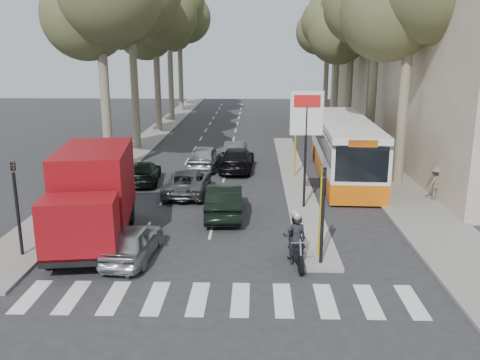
% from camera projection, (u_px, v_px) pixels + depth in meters
% --- Properties ---
extents(ground, '(120.00, 120.00, 0.00)m').
position_uv_depth(ground, '(230.00, 249.00, 19.41)').
color(ground, '#28282B').
rests_on(ground, ground).
extents(sidewalk_right, '(3.20, 70.00, 0.12)m').
position_uv_depth(sidewalk_right, '(345.00, 138.00, 43.34)').
color(sidewalk_right, gray).
rests_on(sidewalk_right, ground).
extents(median_left, '(2.40, 64.00, 0.12)m').
position_uv_depth(median_left, '(158.00, 131.00, 46.72)').
color(median_left, gray).
rests_on(median_left, ground).
extents(traffic_island, '(1.50, 26.00, 0.16)m').
position_uv_depth(traffic_island, '(294.00, 177.00, 29.94)').
color(traffic_island, gray).
rests_on(traffic_island, ground).
extents(building_far, '(11.00, 20.00, 16.00)m').
position_uv_depth(building_far, '(404.00, 43.00, 49.85)').
color(building_far, '#B7A88E').
rests_on(building_far, ground).
extents(billboard, '(1.50, 12.10, 5.60)m').
position_uv_depth(billboard, '(306.00, 133.00, 23.22)').
color(billboard, yellow).
rests_on(billboard, ground).
extents(traffic_light_island, '(0.16, 0.41, 3.60)m').
position_uv_depth(traffic_light_island, '(323.00, 199.00, 17.24)').
color(traffic_light_island, black).
rests_on(traffic_light_island, ground).
extents(traffic_light_left, '(0.16, 0.41, 3.60)m').
position_uv_depth(traffic_light_left, '(15.00, 192.00, 18.04)').
color(traffic_light_left, black).
rests_on(traffic_light_left, ground).
extents(tree_l_c, '(7.40, 7.20, 13.71)m').
position_uv_depth(tree_l_c, '(157.00, 18.00, 44.31)').
color(tree_l_c, '#6B604C').
rests_on(tree_l_c, ground).
extents(tree_l_d, '(7.40, 7.20, 15.66)m').
position_uv_depth(tree_l_d, '(170.00, 5.00, 51.62)').
color(tree_l_d, '#6B604C').
rests_on(tree_l_d, ground).
extents(tree_l_e, '(7.40, 7.20, 14.49)m').
position_uv_depth(tree_l_e, '(180.00, 20.00, 59.62)').
color(tree_l_e, '#6B604C').
rests_on(tree_l_e, ground).
extents(tree_r_c, '(7.40, 7.20, 13.32)m').
position_uv_depth(tree_r_c, '(354.00, 20.00, 41.98)').
color(tree_r_c, '#6B604C').
rests_on(tree_r_c, ground).
extents(tree_r_d, '(7.40, 7.20, 14.88)m').
position_uv_depth(tree_r_d, '(340.00, 10.00, 49.37)').
color(tree_r_d, '#6B604C').
rests_on(tree_r_d, ground).
extents(tree_r_e, '(7.40, 7.20, 14.10)m').
position_uv_depth(tree_r_e, '(329.00, 22.00, 57.28)').
color(tree_r_e, '#6B604C').
rests_on(tree_r_e, ground).
extents(silver_hatchback, '(1.82, 3.96, 1.32)m').
position_uv_depth(silver_hatchback, '(133.00, 242.00, 18.38)').
color(silver_hatchback, '#B0B3B9').
rests_on(silver_hatchback, ground).
extents(dark_hatchback, '(1.72, 4.61, 1.50)m').
position_uv_depth(dark_hatchback, '(225.00, 200.00, 23.09)').
color(dark_hatchback, black).
rests_on(dark_hatchback, ground).
extents(queue_car_a, '(2.21, 4.71, 1.30)m').
position_uv_depth(queue_car_a, '(187.00, 182.00, 26.63)').
color(queue_car_a, '#53565B').
rests_on(queue_car_a, ground).
extents(queue_car_b, '(2.25, 5.09, 1.45)m').
position_uv_depth(queue_car_b, '(237.00, 159.00, 31.81)').
color(queue_car_b, black).
rests_on(queue_car_b, ground).
extents(queue_car_c, '(2.11, 4.57, 1.51)m').
position_uv_depth(queue_car_c, '(205.00, 157.00, 32.23)').
color(queue_car_c, '#AFB2B8').
rests_on(queue_car_c, ground).
extents(queue_car_d, '(1.59, 3.99, 1.29)m').
position_uv_depth(queue_car_d, '(235.00, 150.00, 34.98)').
color(queue_car_d, '#55575D').
rests_on(queue_car_d, ground).
extents(queue_car_e, '(2.16, 4.38, 1.22)m').
position_uv_depth(queue_car_e, '(144.00, 172.00, 28.90)').
color(queue_car_e, black).
rests_on(queue_car_e, ground).
extents(red_truck, '(3.46, 7.11, 3.64)m').
position_uv_depth(red_truck, '(93.00, 195.00, 19.79)').
color(red_truck, black).
rests_on(red_truck, ground).
extents(city_bus, '(3.34, 13.12, 3.43)m').
position_uv_depth(city_bus, '(344.00, 146.00, 30.19)').
color(city_bus, '#DC5D0C').
rests_on(city_bus, ground).
extents(motorcycle, '(0.91, 2.32, 1.98)m').
position_uv_depth(motorcycle, '(295.00, 239.00, 18.01)').
color(motorcycle, black).
rests_on(motorcycle, ground).
extents(pedestrian_near, '(0.87, 0.98, 1.52)m').
position_uv_depth(pedestrian_near, '(387.00, 163.00, 30.00)').
color(pedestrian_near, '#3A3048').
rests_on(pedestrian_near, sidewalk_right).
extents(pedestrian_far, '(1.16, 1.01, 1.67)m').
position_uv_depth(pedestrian_far, '(435.00, 183.00, 25.32)').
color(pedestrian_far, '#695A4E').
rests_on(pedestrian_far, sidewalk_right).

